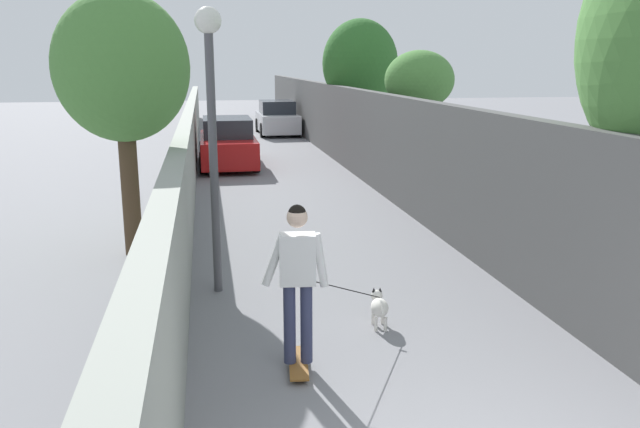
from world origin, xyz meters
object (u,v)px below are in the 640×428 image
car_near (228,144)px  tree_left_mid (122,69)px  person_skateboarder (298,271)px  skateboard (298,363)px  tree_right_distant (419,81)px  car_far (277,119)px  dog (379,306)px  lamp_post (211,100)px  tree_right_near (360,64)px

car_near → tree_left_mid: bearing=168.2°
person_skateboarder → car_near: size_ratio=0.40×
skateboard → tree_right_distant: bearing=-25.0°
tree_left_mid → car_far: tree_left_mid is taller
dog → car_far: bearing=-3.2°
lamp_post → person_skateboarder: bearing=-163.2°
tree_left_mid → car_near: (9.54, -1.99, -2.42)m
dog → car_near: (13.34, 1.36, 0.44)m
tree_right_distant → person_skateboarder: size_ratio=2.04×
lamp_post → skateboard: 3.84m
tree_left_mid → skateboard: (-4.76, -2.19, -3.07)m
tree_left_mid → car_near: 10.04m
tree_right_distant → person_skateboarder: (-10.26, 4.77, -1.65)m
dog → tree_left_mid: bearing=41.4°
car_far → person_skateboarder: bearing=174.1°
tree_right_distant → car_far: bearing=10.2°
skateboard → lamp_post: bearing=16.8°
car_far → skateboard: bearing=174.1°
person_skateboarder → skateboard: bearing=26.6°
tree_left_mid → tree_right_near: bearing=-30.6°
tree_right_near → person_skateboarder: bearing=164.2°
car_near → skateboard: bearing=-179.2°
person_skateboarder → car_far: 23.46m
lamp_post → dog: 3.57m
tree_left_mid → lamp_post: 2.57m
tree_right_near → lamp_post: 14.66m
dog → tree_right_near: bearing=-12.7°
tree_left_mid → car_far: (18.58, -4.61, -2.43)m
tree_right_near → car_near: (-1.96, 4.80, -2.49)m
skateboard → car_near: (14.30, 0.20, 0.65)m
tree_right_near → tree_right_distant: 6.02m
dog → car_near: bearing=5.8°
car_near → car_far: bearing=-16.2°
tree_right_near → lamp_post: bearing=158.4°
tree_right_near → lamp_post: (-13.62, 5.40, -0.46)m
skateboard → car_near: car_near is taller
lamp_post → car_near: 11.86m
tree_left_mid → dog: tree_left_mid is taller
person_skateboarder → lamp_post: bearing=16.8°
tree_left_mid → skateboard: tree_left_mid is taller
tree_left_mid → person_skateboarder: 5.61m
dog → person_skateboarder: bearing=129.5°
person_skateboarder → car_far: person_skateboarder is taller
tree_right_distant → car_near: bearing=50.9°
person_skateboarder → car_near: person_skateboarder is taller
car_near → car_far: 9.41m
lamp_post → skateboard: (-2.63, -0.80, -2.68)m
tree_right_distant → skateboard: (-10.26, 4.77, -2.69)m
skateboard → person_skateboarder: person_skateboarder is taller
car_far → tree_left_mid: bearing=166.1°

